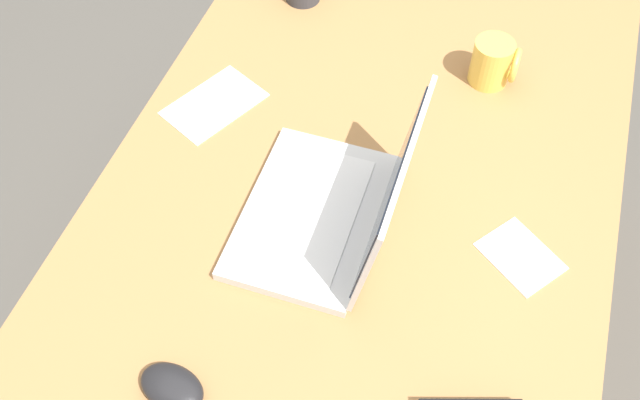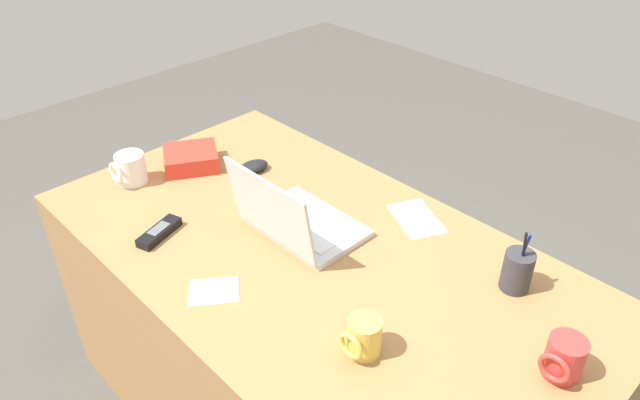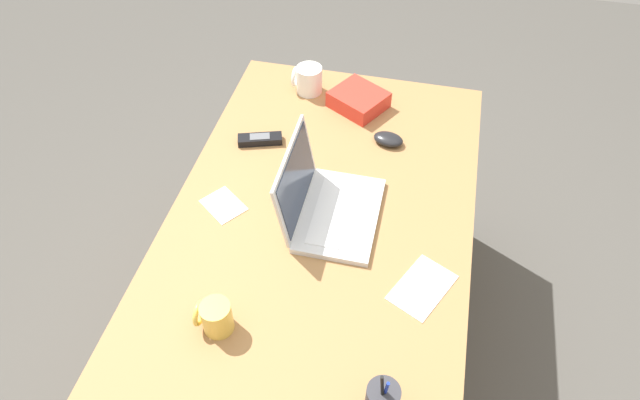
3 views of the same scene
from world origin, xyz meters
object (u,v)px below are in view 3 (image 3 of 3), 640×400
object	(u,v)px
computer_mouse	(388,139)
coffee_mug_spare	(215,317)
laptop	(326,203)
cordless_phone	(260,139)
snack_bag	(358,100)
coffee_mug_white	(308,80)

from	to	relation	value
computer_mouse	coffee_mug_spare	distance (m)	0.81
laptop	computer_mouse	xyz separation A→B (m)	(0.34, -0.13, -0.03)
cordless_phone	snack_bag	distance (m)	0.37
computer_mouse	snack_bag	xyz separation A→B (m)	(0.16, 0.13, 0.01)
laptop	coffee_mug_spare	size ratio (longest dim) A/B	3.57
laptop	coffee_mug_spare	xyz separation A→B (m)	(-0.41, 0.18, -0.00)
coffee_mug_spare	cordless_phone	bearing A→B (deg)	8.08
coffee_mug_white	snack_bag	bearing A→B (deg)	-104.32
laptop	snack_bag	world-z (taller)	laptop
computer_mouse	snack_bag	bearing A→B (deg)	48.50
computer_mouse	coffee_mug_spare	size ratio (longest dim) A/B	1.09
laptop	cordless_phone	xyz separation A→B (m)	(0.25, 0.27, -0.03)
laptop	cordless_phone	bearing A→B (deg)	46.99
coffee_mug_white	computer_mouse	bearing A→B (deg)	-123.84
laptop	coffee_mug_spare	distance (m)	0.45
coffee_mug_white	cordless_phone	xyz separation A→B (m)	(-0.30, 0.09, -0.04)
computer_mouse	cordless_phone	size ratio (longest dim) A/B	0.65
snack_bag	laptop	bearing A→B (deg)	179.73
cordless_phone	snack_bag	bearing A→B (deg)	-47.50
coffee_mug_spare	coffee_mug_white	bearing A→B (deg)	0.45
coffee_mug_white	coffee_mug_spare	size ratio (longest dim) A/B	1.14
coffee_mug_spare	cordless_phone	world-z (taller)	coffee_mug_spare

